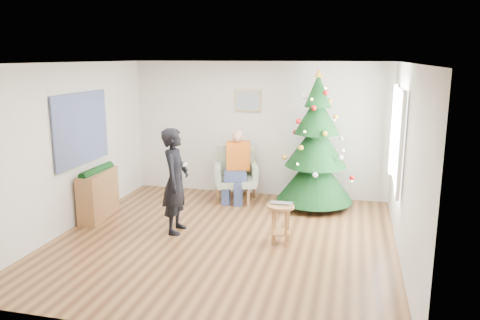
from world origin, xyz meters
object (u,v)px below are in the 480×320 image
(christmas_tree, at_px, (316,146))
(stool, at_px, (280,224))
(armchair, at_px, (236,180))
(console, at_px, (98,195))
(standing_man, at_px, (176,181))

(christmas_tree, distance_m, stool, 2.07)
(armchair, relative_size, console, 1.02)
(standing_man, distance_m, console, 1.60)
(christmas_tree, xyz_separation_m, console, (-3.50, -1.47, -0.72))
(stool, bearing_deg, standing_man, 176.09)
(armchair, relative_size, standing_man, 0.62)
(standing_man, relative_size, console, 1.64)
(christmas_tree, distance_m, console, 3.87)
(stool, relative_size, standing_man, 0.36)
(stool, relative_size, console, 0.59)
(standing_man, bearing_deg, armchair, -19.78)
(christmas_tree, relative_size, armchair, 2.43)
(christmas_tree, distance_m, standing_man, 2.67)
(armchair, bearing_deg, standing_man, -121.63)
(armchair, bearing_deg, stool, -75.73)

